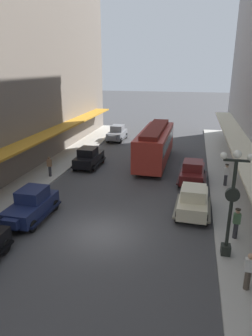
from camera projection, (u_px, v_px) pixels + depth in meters
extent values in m
plane|color=#424244|center=(102.00, 233.00, 16.44)|extent=(200.00, 200.00, 0.00)
cube|color=#B7B5AD|center=(247.00, 249.00, 14.85)|extent=(3.00, 60.00, 0.15)
cube|color=black|center=(89.00, 159.00, 27.16)|extent=(1.73, 3.91, 0.80)
cube|color=black|center=(88.00, 152.00, 26.69)|extent=(1.45, 1.71, 0.70)
cube|color=#8C9EA8|center=(88.00, 152.00, 26.69)|extent=(1.38, 1.68, 0.42)
cube|color=black|center=(97.00, 152.00, 29.11)|extent=(0.94, 0.37, 0.52)
cube|color=black|center=(79.00, 162.00, 27.47)|extent=(0.27, 3.51, 0.12)
cube|color=black|center=(99.00, 163.00, 27.06)|extent=(0.27, 3.51, 0.12)
cylinder|color=black|center=(86.00, 158.00, 28.72)|extent=(0.23, 0.68, 0.68)
cylinder|color=black|center=(102.00, 159.00, 28.37)|extent=(0.23, 0.68, 0.68)
cylinder|color=black|center=(75.00, 167.00, 26.21)|extent=(0.23, 0.68, 0.68)
cylinder|color=black|center=(93.00, 168.00, 25.86)|extent=(0.23, 0.68, 0.68)
cube|color=beige|center=(193.00, 203.00, 18.43)|extent=(1.85, 3.96, 0.80)
cube|color=beige|center=(194.00, 193.00, 17.96)|extent=(1.50, 1.75, 0.70)
cube|color=#8C9EA8|center=(194.00, 193.00, 17.96)|extent=(1.43, 1.72, 0.42)
cube|color=beige|center=(195.00, 189.00, 20.37)|extent=(0.95, 0.40, 0.52)
cube|color=#6D6856|center=(177.00, 205.00, 18.77)|extent=(0.37, 3.52, 0.12)
cube|color=#6D6856|center=(208.00, 209.00, 18.30)|extent=(0.37, 3.52, 0.12)
cylinder|color=black|center=(181.00, 198.00, 20.01)|extent=(0.25, 0.69, 0.68)
cylinder|color=black|center=(206.00, 201.00, 19.61)|extent=(0.25, 0.69, 0.68)
cylinder|color=black|center=(177.00, 217.00, 17.51)|extent=(0.25, 0.69, 0.68)
cylinder|color=black|center=(206.00, 220.00, 17.11)|extent=(0.25, 0.69, 0.68)
cube|color=#19234C|center=(31.00, 207.00, 17.79)|extent=(1.76, 3.92, 0.80)
cube|color=#19234C|center=(32.00, 194.00, 17.78)|extent=(1.46, 1.72, 0.70)
cube|color=#8C9EA8|center=(32.00, 194.00, 17.78)|extent=(1.39, 1.69, 0.42)
cube|color=#19234C|center=(10.00, 224.00, 15.82)|extent=(0.94, 0.37, 0.52)
cube|color=black|center=(47.00, 214.00, 17.68)|extent=(0.29, 3.51, 0.12)
cube|color=black|center=(18.00, 211.00, 18.11)|extent=(0.29, 3.51, 0.12)
cylinder|color=black|center=(32.00, 226.00, 16.48)|extent=(0.23, 0.68, 0.68)
cylinder|color=black|center=(7.00, 223.00, 16.84)|extent=(0.23, 0.68, 0.68)
cylinder|color=black|center=(55.00, 205.00, 19.00)|extent=(0.23, 0.68, 0.68)
cylinder|color=black|center=(32.00, 203.00, 19.36)|extent=(0.23, 0.68, 0.68)
cylinder|color=black|center=(5.00, 246.00, 14.64)|extent=(0.25, 0.69, 0.68)
cube|color=#591919|center=(192.00, 174.00, 23.41)|extent=(1.88, 3.97, 0.80)
cube|color=#591919|center=(193.00, 166.00, 22.94)|extent=(1.52, 1.76, 0.70)
cube|color=#8C9EA8|center=(193.00, 166.00, 22.94)|extent=(1.44, 1.73, 0.42)
cube|color=#591919|center=(194.00, 165.00, 25.34)|extent=(0.95, 0.40, 0.52)
cube|color=black|center=(180.00, 176.00, 23.75)|extent=(0.40, 3.52, 0.12)
cube|color=black|center=(205.00, 179.00, 23.28)|extent=(0.40, 3.52, 0.12)
cylinder|color=black|center=(183.00, 172.00, 24.99)|extent=(0.25, 0.69, 0.68)
cylinder|color=black|center=(203.00, 174.00, 24.58)|extent=(0.25, 0.69, 0.68)
cylinder|color=black|center=(180.00, 184.00, 22.50)|extent=(0.25, 0.69, 0.68)
cylinder|color=black|center=(202.00, 186.00, 22.09)|extent=(0.25, 0.69, 0.68)
cube|color=slate|center=(117.00, 135.00, 36.94)|extent=(1.75, 3.92, 0.80)
cube|color=slate|center=(118.00, 128.00, 36.93)|extent=(1.46, 1.72, 0.70)
cube|color=#8C9EA8|center=(118.00, 128.00, 36.93)|extent=(1.39, 1.68, 0.42)
cube|color=slate|center=(112.00, 138.00, 34.96)|extent=(0.94, 0.37, 0.52)
cube|color=#393A3D|center=(125.00, 137.00, 36.83)|extent=(0.29, 3.51, 0.12)
cube|color=#393A3D|center=(110.00, 137.00, 37.25)|extent=(0.29, 3.51, 0.12)
cylinder|color=black|center=(121.00, 141.00, 35.63)|extent=(0.23, 0.68, 0.68)
cylinder|color=black|center=(108.00, 140.00, 35.99)|extent=(0.23, 0.68, 0.68)
cylinder|color=black|center=(126.00, 136.00, 38.15)|extent=(0.23, 0.68, 0.68)
cylinder|color=black|center=(114.00, 135.00, 38.51)|extent=(0.23, 0.68, 0.68)
cube|color=#A52D23|center=(155.00, 145.00, 27.91)|extent=(2.62, 9.63, 2.70)
cube|color=#5B1913|center=(155.00, 129.00, 27.42)|extent=(1.61, 8.66, 0.36)
cube|color=#8C9EA8|center=(155.00, 140.00, 27.76)|extent=(2.64, 8.86, 0.95)
cube|color=black|center=(158.00, 153.00, 31.06)|extent=(2.02, 1.23, 0.40)
cube|color=black|center=(150.00, 171.00, 25.76)|extent=(2.02, 1.23, 0.40)
cube|color=black|center=(226.00, 250.00, 14.27)|extent=(0.44, 0.44, 0.50)
cylinder|color=black|center=(231.00, 205.00, 13.52)|extent=(0.16, 0.16, 4.20)
cube|color=black|center=(237.00, 160.00, 12.85)|extent=(1.10, 0.10, 0.10)
sphere|color=white|center=(224.00, 156.00, 12.91)|extent=(0.32, 0.32, 0.32)
sphere|color=white|center=(251.00, 157.00, 12.68)|extent=(0.32, 0.32, 0.32)
sphere|color=white|center=(237.00, 154.00, 12.76)|extent=(0.36, 0.36, 0.36)
cylinder|color=black|center=(232.00, 195.00, 13.36)|extent=(0.64, 0.18, 0.64)
cylinder|color=silver|center=(232.00, 194.00, 13.45)|extent=(0.56, 0.02, 0.56)
cylinder|color=#B21E19|center=(28.00, 192.00, 20.65)|extent=(0.24, 0.24, 0.70)
sphere|color=#B21E19|center=(27.00, 187.00, 20.53)|extent=(0.20, 0.20, 0.20)
cylinder|color=#2D2D33|center=(50.00, 171.00, 24.46)|extent=(0.24, 0.24, 0.85)
cube|color=#8C6647|center=(49.00, 163.00, 24.23)|extent=(0.36, 0.22, 0.56)
sphere|color=brown|center=(49.00, 158.00, 24.10)|extent=(0.22, 0.22, 0.22)
cylinder|color=#2D2D33|center=(225.00, 180.00, 22.54)|extent=(0.24, 0.24, 0.85)
cube|color=white|center=(226.00, 171.00, 22.32)|extent=(0.36, 0.22, 0.56)
sphere|color=beige|center=(227.00, 166.00, 22.19)|extent=(0.22, 0.22, 0.22)
cylinder|color=black|center=(227.00, 165.00, 22.15)|extent=(0.28, 0.28, 0.04)
cylinder|color=#4C4238|center=(247.00, 280.00, 11.99)|extent=(0.24, 0.24, 0.85)
cube|color=white|center=(249.00, 265.00, 11.77)|extent=(0.36, 0.22, 0.56)
sphere|color=tan|center=(251.00, 256.00, 11.64)|extent=(0.22, 0.22, 0.22)
cylinder|color=#2D2D33|center=(235.00, 231.00, 15.59)|extent=(0.24, 0.24, 0.85)
cube|color=#4C724C|center=(237.00, 219.00, 15.37)|extent=(0.36, 0.22, 0.56)
sphere|color=tan|center=(238.00, 211.00, 15.24)|extent=(0.22, 0.22, 0.22)
cylinder|color=black|center=(238.00, 209.00, 15.20)|extent=(0.28, 0.28, 0.04)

